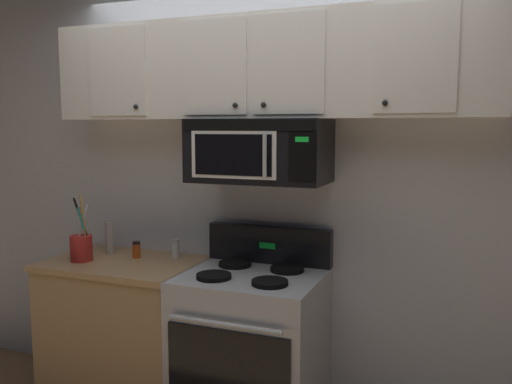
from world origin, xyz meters
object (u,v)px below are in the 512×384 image
(over_range_microwave, at_px, (259,151))
(utensil_crock_red, at_px, (82,246))
(salt_shaker, at_px, (175,249))
(pepper_mill, at_px, (110,238))
(spice_jar, at_px, (136,250))
(stove_range, at_px, (252,350))

(over_range_microwave, distance_m, utensil_crock_red, 1.24)
(over_range_microwave, height_order, utensil_crock_red, over_range_microwave)
(over_range_microwave, relative_size, utensil_crock_red, 1.91)
(over_range_microwave, relative_size, salt_shaker, 6.85)
(salt_shaker, xyz_separation_m, pepper_mill, (-0.44, -0.07, 0.05))
(over_range_microwave, xyz_separation_m, spice_jar, (-0.81, -0.03, -0.62))
(pepper_mill, bearing_deg, spice_jar, -7.46)
(salt_shaker, distance_m, pepper_mill, 0.44)
(over_range_microwave, xyz_separation_m, salt_shaker, (-0.59, 0.08, -0.62))
(stove_range, distance_m, salt_shaker, 0.79)
(over_range_microwave, relative_size, pepper_mill, 3.72)
(over_range_microwave, distance_m, pepper_mill, 1.17)
(pepper_mill, distance_m, spice_jar, 0.23)
(stove_range, bearing_deg, pepper_mill, 173.33)
(stove_range, distance_m, over_range_microwave, 1.11)
(salt_shaker, distance_m, spice_jar, 0.24)
(utensil_crock_red, bearing_deg, stove_range, 5.05)
(pepper_mill, height_order, spice_jar, pepper_mill)
(utensil_crock_red, bearing_deg, spice_jar, 35.17)
(stove_range, xyz_separation_m, over_range_microwave, (-0.00, 0.12, 1.11))
(stove_range, relative_size, utensil_crock_red, 2.82)
(stove_range, relative_size, pepper_mill, 5.48)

